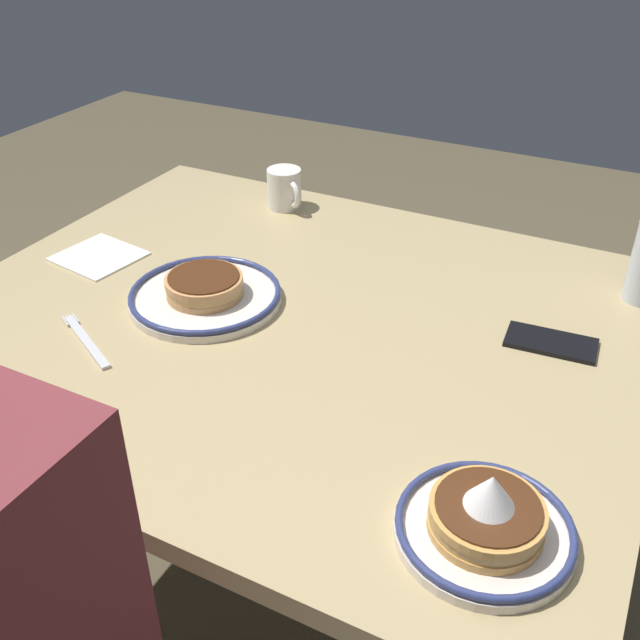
% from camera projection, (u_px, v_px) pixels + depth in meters
% --- Properties ---
extents(ground_plane, '(6.00, 6.00, 0.00)m').
position_uv_depth(ground_plane, '(298.00, 584.00, 1.66)').
color(ground_plane, brown).
extents(dining_table, '(1.20, 1.00, 0.72)m').
position_uv_depth(dining_table, '(292.00, 349.00, 1.31)').
color(dining_table, tan).
rests_on(dining_table, ground_plane).
extents(plate_near_main, '(0.27, 0.27, 0.05)m').
position_uv_depth(plate_near_main, '(205.00, 293.00, 1.30)').
color(plate_near_main, silver).
rests_on(plate_near_main, dining_table).
extents(plate_center_pancakes, '(0.21, 0.21, 0.10)m').
position_uv_depth(plate_center_pancakes, '(486.00, 522.00, 0.85)').
color(plate_center_pancakes, silver).
rests_on(plate_center_pancakes, dining_table).
extents(coffee_mug, '(0.10, 0.08, 0.09)m').
position_uv_depth(coffee_mug, '(285.00, 188.00, 1.63)').
color(coffee_mug, white).
rests_on(coffee_mug, dining_table).
extents(cell_phone, '(0.15, 0.08, 0.01)m').
position_uv_depth(cell_phone, '(551.00, 343.00, 1.19)').
color(cell_phone, black).
rests_on(cell_phone, dining_table).
extents(paper_napkin, '(0.17, 0.16, 0.00)m').
position_uv_depth(paper_napkin, '(99.00, 256.00, 1.45)').
color(paper_napkin, white).
rests_on(paper_napkin, dining_table).
extents(fork_near, '(0.17, 0.10, 0.01)m').
position_uv_depth(fork_near, '(86.00, 340.00, 1.20)').
color(fork_near, silver).
rests_on(fork_near, dining_table).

